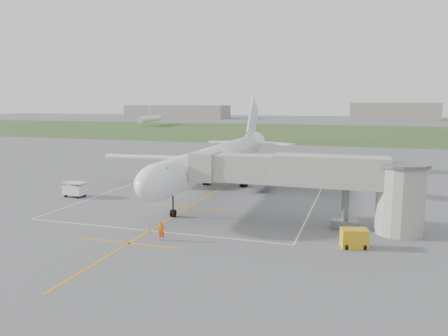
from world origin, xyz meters
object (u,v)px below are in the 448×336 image
(airliner, at_px, (217,160))
(ramp_worker_nose, at_px, (161,231))
(ramp_worker_wing, at_px, (166,177))
(jet_bridge, at_px, (322,180))
(gpu_unit, at_px, (354,238))
(baggage_cart, at_px, (75,189))

(airliner, xyz_separation_m, ramp_worker_nose, (2.39, -23.10, -3.53))
(ramp_worker_nose, xyz_separation_m, ramp_worker_wing, (-11.63, 25.90, 0.06))
(jet_bridge, height_order, gpu_unit, jet_bridge)
(jet_bridge, height_order, ramp_worker_wing, jet_bridge)
(airliner, distance_m, gpu_unit, 27.76)
(gpu_unit, xyz_separation_m, ramp_worker_wing, (-28.29, 22.68, 0.11))
(jet_bridge, relative_size, ramp_worker_wing, 12.66)
(airliner, height_order, ramp_worker_wing, airliner)
(jet_bridge, bearing_deg, gpu_unit, -59.50)
(baggage_cart, bearing_deg, jet_bridge, -1.92)
(gpu_unit, relative_size, ramp_worker_nose, 1.44)
(gpu_unit, xyz_separation_m, ramp_worker_nose, (-16.65, -3.22, 0.05))
(airliner, height_order, gpu_unit, airliner)
(baggage_cart, xyz_separation_m, ramp_worker_wing, (7.31, 12.64, -0.08))
(airliner, relative_size, baggage_cart, 15.68)
(ramp_worker_nose, relative_size, ramp_worker_wing, 0.94)
(ramp_worker_nose, height_order, ramp_worker_wing, ramp_worker_wing)
(jet_bridge, distance_m, baggage_cart, 32.79)
(airliner, xyz_separation_m, baggage_cart, (-16.56, -9.85, -3.39))
(ramp_worker_nose, bearing_deg, ramp_worker_wing, 90.01)
(baggage_cart, bearing_deg, airliner, 36.59)
(gpu_unit, relative_size, baggage_cart, 0.84)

